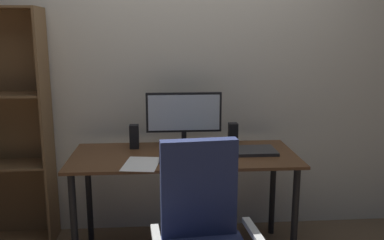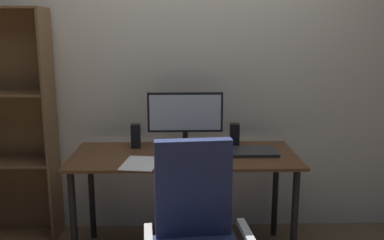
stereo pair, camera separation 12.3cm
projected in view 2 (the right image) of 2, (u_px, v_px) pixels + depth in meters
The scene contains 11 objects.
back_wall at pixel (183, 65), 3.14m from camera, with size 6.40×0.10×2.60m, color silver.
desk at pixel (184, 167), 2.79m from camera, with size 1.52×0.65×0.74m.
monitor at pixel (185, 116), 2.91m from camera, with size 0.53×0.20×0.39m.
keyboard at pixel (181, 160), 2.62m from camera, with size 0.29×0.11×0.02m, color black.
mouse at pixel (215, 158), 2.63m from camera, with size 0.06×0.10×0.03m, color black.
coffee_mug at pixel (200, 146), 2.80m from camera, with size 0.10×0.09×0.09m.
laptop at pixel (253, 152), 2.79m from camera, with size 0.32×0.23×0.02m, color #2D2D30.
speaker_left at pixel (136, 136), 2.92m from camera, with size 0.06×0.07×0.17m, color black.
speaker_right at pixel (235, 135), 2.94m from camera, with size 0.06×0.07×0.17m, color black.
paper_sheet at pixel (140, 163), 2.57m from camera, with size 0.21×0.30×0.00m, color white.
bookshelf at pixel (6, 129), 3.03m from camera, with size 0.67×0.28×1.72m.
Camera 2 is at (-0.02, -2.66, 1.54)m, focal length 38.34 mm.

